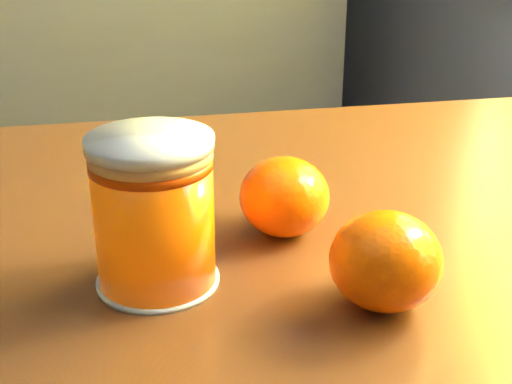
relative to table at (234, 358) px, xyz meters
name	(u,v)px	position (x,y,z in m)	size (l,w,h in m)	color
table	(234,358)	(0.00, 0.00, 0.00)	(1.07, 0.83, 0.73)	brown
juice_glass	(154,213)	(-0.06, -0.02, 0.14)	(0.08, 0.08, 0.10)	#FD5B05
orange_front	(386,261)	(0.07, -0.10, 0.12)	(0.07, 0.07, 0.06)	#FF6105
orange_back	(284,197)	(0.05, 0.02, 0.12)	(0.07, 0.07, 0.06)	#FF6105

